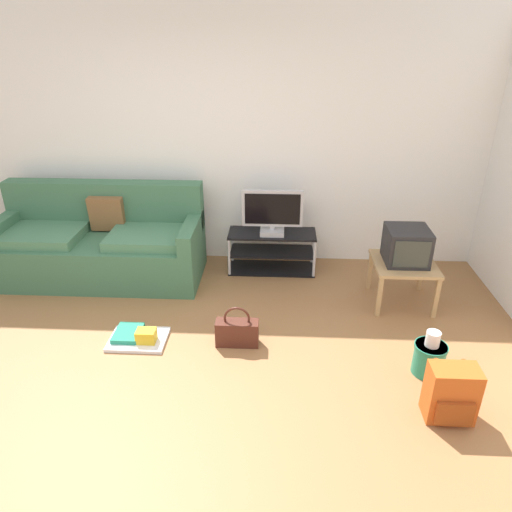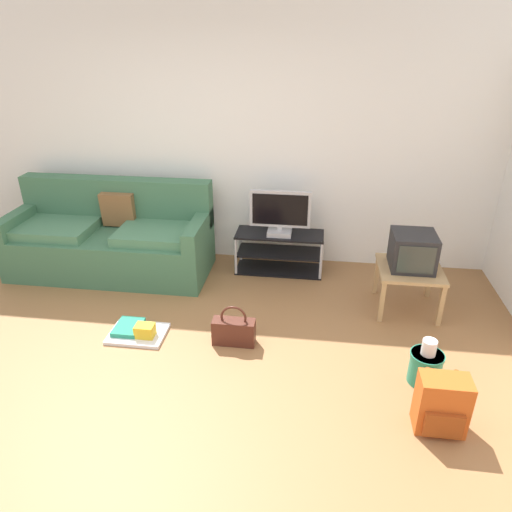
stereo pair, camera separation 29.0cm
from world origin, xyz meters
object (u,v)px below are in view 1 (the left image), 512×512
tv_stand (272,251)px  flat_tv (272,213)px  crt_tv (407,246)px  side_table (404,268)px  cleaning_bucket (429,356)px  backpack (451,394)px  handbag (237,332)px  couch (101,245)px  floor_tray (137,337)px

tv_stand → flat_tv: flat_tv is taller
flat_tv → tv_stand: bearing=90.0°
crt_tv → tv_stand: bearing=154.4°
side_table → crt_tv: crt_tv is taller
cleaning_bucket → backpack: bearing=-88.8°
handbag → couch: bearing=142.8°
flat_tv → crt_tv: size_ratio=1.62×
couch → tv_stand: bearing=6.8°
flat_tv → handbag: (-0.26, -1.36, -0.55)m
crt_tv → flat_tv: bearing=155.2°
crt_tv → handbag: bearing=-152.8°
side_table → cleaning_bucket: side_table is taller
crt_tv → cleaning_bucket: bearing=-90.8°
couch → floor_tray: (0.68, -1.17, -0.32)m
flat_tv → side_table: size_ratio=1.11×
handbag → floor_tray: size_ratio=0.76×
couch → handbag: size_ratio=5.77×
flat_tv → backpack: size_ratio=1.56×
flat_tv → couch: bearing=-173.9°
couch → flat_tv: size_ratio=3.32×
handbag → backpack: bearing=-26.3°
flat_tv → crt_tv: bearing=-24.8°
cleaning_bucket → tv_stand: bearing=126.7°
flat_tv → side_table: flat_tv is taller
tv_stand → cleaning_bucket: (1.24, -1.66, -0.07)m
flat_tv → handbag: size_ratio=1.74×
couch → side_table: 3.07m
crt_tv → handbag: (-1.51, -0.78, -0.47)m
tv_stand → flat_tv: bearing=-90.0°
tv_stand → crt_tv: size_ratio=2.39×
tv_stand → crt_tv: 1.44m
cleaning_bucket → floor_tray: bearing=173.1°
crt_tv → couch: bearing=172.7°
tv_stand → cleaning_bucket: bearing=-53.3°
couch → cleaning_bucket: couch is taller
side_table → handbag: (-1.51, -0.76, -0.25)m
crt_tv → backpack: 1.57m
backpack → handbag: size_ratio=1.12×
flat_tv → handbag: 1.49m
tv_stand → cleaning_bucket: tv_stand is taller
couch → crt_tv: (3.05, -0.39, 0.24)m
couch → tv_stand: 1.81m
tv_stand → backpack: 2.46m
couch → handbag: 1.94m
crt_tv → handbag: size_ratio=1.07×
flat_tv → floor_tray: flat_tv is taller
handbag → floor_tray: bearing=-179.8°
cleaning_bucket → flat_tv: bearing=127.0°
couch → cleaning_bucket: (3.03, -1.45, -0.20)m
backpack → floor_tray: (-2.36, 0.74, -0.16)m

